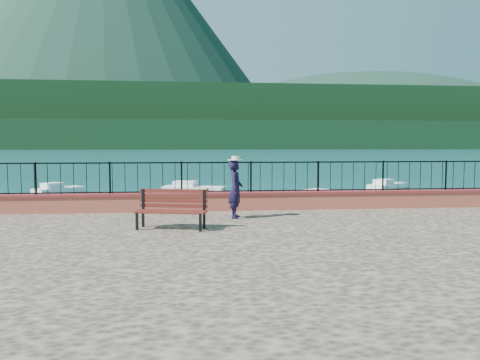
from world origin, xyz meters
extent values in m
plane|color=#19596B|center=(0.00, 0.00, 0.00)|extent=(2000.00, 2000.00, 0.00)
cube|color=#AD553E|center=(0.00, 3.70, 1.49)|extent=(28.00, 0.46, 0.58)
cube|color=black|center=(0.00, 3.70, 2.25)|extent=(27.00, 0.05, 0.95)
cube|color=#2D231C|center=(-2.00, 12.00, 0.15)|extent=(2.00, 16.00, 0.30)
cube|color=black|center=(0.00, 300.00, 9.00)|extent=(900.00, 60.00, 18.00)
cube|color=black|center=(0.00, 360.00, 22.00)|extent=(900.00, 120.00, 44.00)
cone|color=#142D23|center=(-120.00, 700.00, 190.00)|extent=(560.00, 560.00, 380.00)
ellipsoid|color=#142D23|center=(220.00, 560.00, 0.00)|extent=(448.00, 384.00, 180.00)
cube|color=black|center=(-2.73, 0.54, 1.42)|extent=(1.83, 0.95, 0.44)
cube|color=#612615|center=(-2.67, 0.80, 1.91)|extent=(1.72, 0.51, 0.54)
imported|color=black|center=(-0.96, 2.13, 2.03)|extent=(0.52, 0.68, 1.65)
cylinder|color=silver|center=(-0.96, 2.13, 2.91)|extent=(0.44, 0.44, 0.12)
cube|color=white|center=(0.72, 11.12, 0.40)|extent=(3.90, 1.36, 0.80)
cube|color=silver|center=(5.27, 14.77, 0.40)|extent=(4.12, 3.78, 0.80)
cube|color=silver|center=(-10.85, 21.06, 0.40)|extent=(3.15, 3.27, 0.80)
cube|color=silver|center=(-1.89, 21.01, 0.40)|extent=(4.47, 2.69, 0.80)
cube|color=silver|center=(12.20, 21.65, 0.40)|extent=(3.75, 3.52, 0.80)
camera|label=1|loc=(-2.30, -11.05, 3.31)|focal=35.00mm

